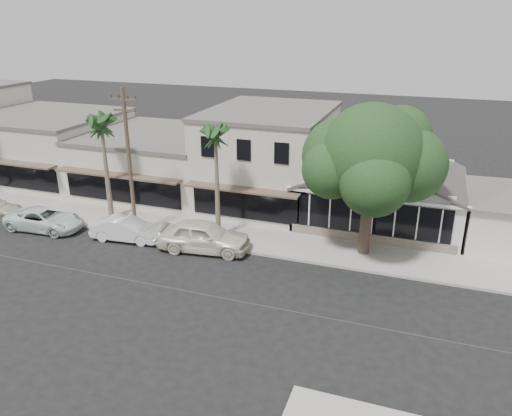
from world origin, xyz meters
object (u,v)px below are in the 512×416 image
at_px(car_1, 127,229).
at_px(shade_tree, 371,157).
at_px(car_2, 45,219).
at_px(utility_pole, 129,160).
at_px(car_0, 203,236).

height_order(car_1, shade_tree, shade_tree).
bearing_deg(shade_tree, car_2, -170.21).
relative_size(car_2, shade_tree, 0.58).
relative_size(car_1, car_2, 0.87).
relative_size(utility_pole, car_0, 1.68).
relative_size(car_0, car_1, 1.24).
xyz_separation_m(car_0, car_2, (-10.79, -0.58, -0.22)).
height_order(utility_pole, car_1, utility_pole).
bearing_deg(car_0, shade_tree, -79.49).
height_order(utility_pole, car_0, utility_pole).
xyz_separation_m(car_1, car_2, (-5.79, -0.35, -0.02)).
distance_m(car_0, shade_tree, 10.33).
relative_size(car_0, car_2, 1.08).
bearing_deg(shade_tree, utility_pole, -171.44).
bearing_deg(car_1, utility_pole, -5.87).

